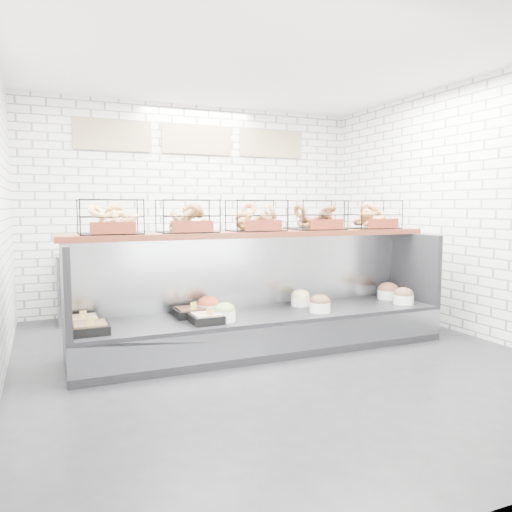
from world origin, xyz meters
name	(u,v)px	position (x,y,z in m)	size (l,w,h in m)	color
ground	(276,357)	(0.00, 0.00, 0.00)	(5.50, 5.50, 0.00)	black
room_shell	(253,157)	(0.00, 0.60, 2.06)	(5.02, 5.51, 3.01)	silver
display_case	(263,319)	(0.00, 0.35, 0.32)	(4.00, 0.90, 1.20)	black
bagel_shelf	(257,220)	(0.00, 0.52, 1.38)	(4.10, 0.50, 0.40)	#521E11
prep_counter	(204,279)	(0.00, 2.43, 0.47)	(4.00, 0.60, 1.20)	#93969B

